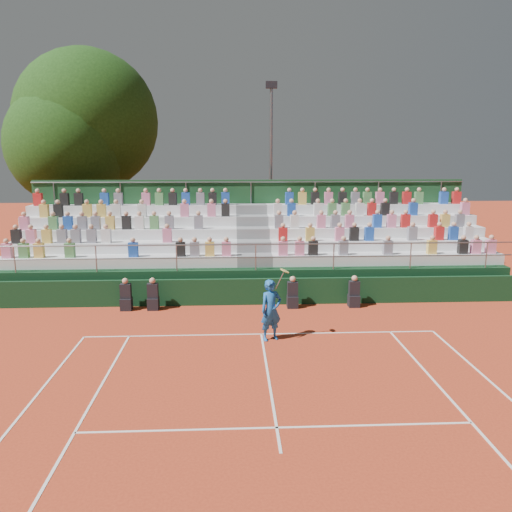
{
  "coord_description": "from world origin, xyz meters",
  "views": [
    {
      "loc": [
        -0.87,
        -14.83,
        5.52
      ],
      "look_at": [
        0.0,
        3.5,
        1.8
      ],
      "focal_mm": 35.0,
      "sensor_mm": 36.0,
      "label": 1
    }
  ],
  "objects_px": {
    "tennis_player": "(271,310)",
    "tree_west": "(68,145)",
    "tree_east": "(87,121)",
    "floodlight_mast": "(271,159)"
  },
  "relations": [
    {
      "from": "tennis_player",
      "to": "tree_west",
      "type": "height_order",
      "value": "tree_west"
    },
    {
      "from": "tennis_player",
      "to": "tree_east",
      "type": "xyz_separation_m",
      "value": [
        -9.06,
        14.36,
        6.41
      ]
    },
    {
      "from": "tree_west",
      "to": "floodlight_mast",
      "type": "xyz_separation_m",
      "value": [
        10.77,
        -0.4,
        -0.71
      ]
    },
    {
      "from": "tree_east",
      "to": "floodlight_mast",
      "type": "distance_m",
      "value": 10.34
    },
    {
      "from": "tree_west",
      "to": "tree_east",
      "type": "relative_size",
      "value": 0.83
    },
    {
      "from": "tennis_player",
      "to": "tree_west",
      "type": "relative_size",
      "value": 0.24
    },
    {
      "from": "tennis_player",
      "to": "tree_east",
      "type": "relative_size",
      "value": 0.2
    },
    {
      "from": "tree_east",
      "to": "floodlight_mast",
      "type": "height_order",
      "value": "tree_east"
    },
    {
      "from": "tree_west",
      "to": "tree_east",
      "type": "distance_m",
      "value": 1.94
    },
    {
      "from": "tree_west",
      "to": "tree_east",
      "type": "xyz_separation_m",
      "value": [
        0.76,
        1.22,
        1.31
      ]
    }
  ]
}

